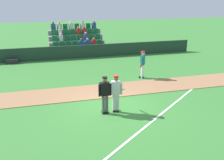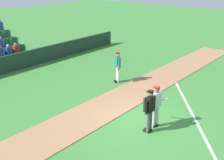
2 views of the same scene
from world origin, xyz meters
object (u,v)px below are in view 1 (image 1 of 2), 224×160
Objects in this scene: umpire_home_plate at (105,93)px; equipment_bag at (12,61)px; batter_grey_jersey at (116,92)px; runner_teal_jersey at (142,64)px.

umpire_home_plate is 1.96× the size of equipment_bag.
batter_grey_jersey is 5.22m from runner_teal_jersey.
batter_grey_jersey is at bearing -124.55° from runner_teal_jersey.
umpire_home_plate is at bearing -64.12° from equipment_bag.
runner_teal_jersey reaches higher than equipment_bag.
batter_grey_jersey is 1.00× the size of runner_teal_jersey.
runner_teal_jersey is at bearing -34.99° from equipment_bag.
equipment_bag is at bearing 145.01° from runner_teal_jersey.
runner_teal_jersey is at bearing 55.45° from batter_grey_jersey.
runner_teal_jersey is at bearing 51.16° from umpire_home_plate.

